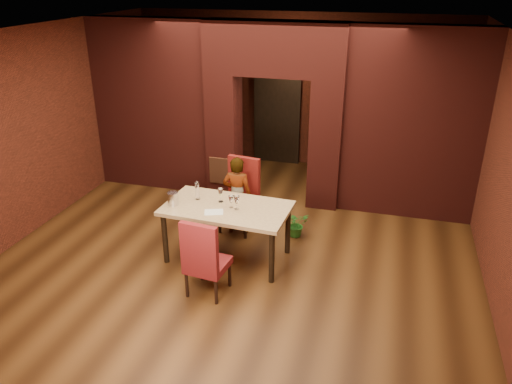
{
  "coord_description": "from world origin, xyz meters",
  "views": [
    {
      "loc": [
        2.03,
        -6.39,
        3.97
      ],
      "look_at": [
        0.23,
        0.0,
        1.0
      ],
      "focal_mm": 35.0,
      "sensor_mm": 36.0,
      "label": 1
    }
  ],
  "objects_px": {
    "potted_plant": "(296,224)",
    "chair_far": "(238,196)",
    "wine_bucket": "(173,199)",
    "wine_glass_b": "(231,202)",
    "wine_glass_c": "(237,203)",
    "water_bottle": "(197,190)",
    "wine_glass_a": "(221,195)",
    "person_seated": "(237,196)",
    "dining_table": "(227,232)",
    "chair_near": "(207,255)"
  },
  "relations": [
    {
      "from": "water_bottle",
      "to": "potted_plant",
      "type": "relative_size",
      "value": 0.69
    },
    {
      "from": "wine_glass_c",
      "to": "person_seated",
      "type": "bearing_deg",
      "value": 107.3
    },
    {
      "from": "chair_far",
      "to": "wine_glass_c",
      "type": "height_order",
      "value": "chair_far"
    },
    {
      "from": "wine_glass_c",
      "to": "chair_far",
      "type": "bearing_deg",
      "value": 106.5
    },
    {
      "from": "wine_bucket",
      "to": "potted_plant",
      "type": "relative_size",
      "value": 0.46
    },
    {
      "from": "wine_glass_a",
      "to": "wine_glass_b",
      "type": "relative_size",
      "value": 1.13
    },
    {
      "from": "wine_glass_b",
      "to": "water_bottle",
      "type": "xyz_separation_m",
      "value": [
        -0.57,
        0.14,
        0.05
      ]
    },
    {
      "from": "chair_near",
      "to": "wine_glass_b",
      "type": "relative_size",
      "value": 6.0
    },
    {
      "from": "dining_table",
      "to": "chair_near",
      "type": "xyz_separation_m",
      "value": [
        0.03,
        -0.9,
        0.13
      ]
    },
    {
      "from": "wine_glass_b",
      "to": "water_bottle",
      "type": "distance_m",
      "value": 0.59
    },
    {
      "from": "potted_plant",
      "to": "chair_far",
      "type": "bearing_deg",
      "value": -177.1
    },
    {
      "from": "chair_far",
      "to": "wine_glass_b",
      "type": "distance_m",
      "value": 0.98
    },
    {
      "from": "wine_glass_b",
      "to": "potted_plant",
      "type": "height_order",
      "value": "wine_glass_b"
    },
    {
      "from": "wine_glass_c",
      "to": "chair_near",
      "type": "bearing_deg",
      "value": -98.88
    },
    {
      "from": "dining_table",
      "to": "wine_glass_b",
      "type": "distance_m",
      "value": 0.52
    },
    {
      "from": "person_seated",
      "to": "wine_glass_b",
      "type": "relative_size",
      "value": 7.05
    },
    {
      "from": "dining_table",
      "to": "chair_near",
      "type": "distance_m",
      "value": 0.91
    },
    {
      "from": "water_bottle",
      "to": "wine_glass_a",
      "type": "bearing_deg",
      "value": 1.18
    },
    {
      "from": "person_seated",
      "to": "wine_glass_a",
      "type": "height_order",
      "value": "person_seated"
    },
    {
      "from": "wine_glass_b",
      "to": "water_bottle",
      "type": "height_order",
      "value": "water_bottle"
    },
    {
      "from": "wine_glass_b",
      "to": "wine_bucket",
      "type": "distance_m",
      "value": 0.85
    },
    {
      "from": "wine_glass_a",
      "to": "wine_glass_b",
      "type": "height_order",
      "value": "wine_glass_a"
    },
    {
      "from": "chair_far",
      "to": "wine_glass_b",
      "type": "xyz_separation_m",
      "value": [
        0.18,
        -0.9,
        0.34
      ]
    },
    {
      "from": "chair_near",
      "to": "wine_glass_b",
      "type": "xyz_separation_m",
      "value": [
        0.04,
        0.88,
        0.38
      ]
    },
    {
      "from": "chair_near",
      "to": "person_seated",
      "type": "height_order",
      "value": "person_seated"
    },
    {
      "from": "chair_far",
      "to": "person_seated",
      "type": "distance_m",
      "value": 0.09
    },
    {
      "from": "wine_glass_b",
      "to": "wine_bucket",
      "type": "bearing_deg",
      "value": -171.05
    },
    {
      "from": "wine_glass_a",
      "to": "wine_bucket",
      "type": "xyz_separation_m",
      "value": [
        -0.63,
        -0.28,
        -0.01
      ]
    },
    {
      "from": "chair_far",
      "to": "wine_glass_b",
      "type": "relative_size",
      "value": 6.49
    },
    {
      "from": "person_seated",
      "to": "wine_glass_a",
      "type": "relative_size",
      "value": 6.26
    },
    {
      "from": "wine_glass_a",
      "to": "potted_plant",
      "type": "bearing_deg",
      "value": 38.89
    },
    {
      "from": "chair_far",
      "to": "person_seated",
      "type": "height_order",
      "value": "person_seated"
    },
    {
      "from": "chair_near",
      "to": "potted_plant",
      "type": "relative_size",
      "value": 2.69
    },
    {
      "from": "wine_bucket",
      "to": "water_bottle",
      "type": "xyz_separation_m",
      "value": [
        0.27,
        0.27,
        0.05
      ]
    },
    {
      "from": "wine_glass_a",
      "to": "wine_glass_c",
      "type": "bearing_deg",
      "value": -30.71
    },
    {
      "from": "wine_glass_c",
      "to": "wine_bucket",
      "type": "bearing_deg",
      "value": -173.82
    },
    {
      "from": "dining_table",
      "to": "water_bottle",
      "type": "xyz_separation_m",
      "value": [
        -0.5,
        0.12,
        0.56
      ]
    },
    {
      "from": "wine_glass_a",
      "to": "wine_glass_c",
      "type": "distance_m",
      "value": 0.35
    },
    {
      "from": "potted_plant",
      "to": "chair_near",
      "type": "bearing_deg",
      "value": -114.14
    },
    {
      "from": "wine_glass_b",
      "to": "water_bottle",
      "type": "bearing_deg",
      "value": 166.01
    },
    {
      "from": "chair_near",
      "to": "dining_table",
      "type": "bearing_deg",
      "value": -82.03
    },
    {
      "from": "wine_glass_a",
      "to": "chair_near",
      "type": "bearing_deg",
      "value": -80.57
    },
    {
      "from": "wine_glass_b",
      "to": "wine_glass_c",
      "type": "distance_m",
      "value": 0.1
    },
    {
      "from": "chair_far",
      "to": "person_seated",
      "type": "xyz_separation_m",
      "value": [
        0.01,
        -0.08,
        0.05
      ]
    },
    {
      "from": "chair_far",
      "to": "wine_glass_c",
      "type": "xyz_separation_m",
      "value": [
        0.28,
        -0.93,
        0.35
      ]
    },
    {
      "from": "dining_table",
      "to": "person_seated",
      "type": "xyz_separation_m",
      "value": [
        -0.1,
        0.8,
        0.23
      ]
    },
    {
      "from": "potted_plant",
      "to": "wine_bucket",
      "type": "bearing_deg",
      "value": -146.28
    },
    {
      "from": "wine_bucket",
      "to": "potted_plant",
      "type": "distance_m",
      "value": 2.08
    },
    {
      "from": "chair_near",
      "to": "water_bottle",
      "type": "height_order",
      "value": "water_bottle"
    },
    {
      "from": "dining_table",
      "to": "wine_glass_a",
      "type": "relative_size",
      "value": 8.62
    }
  ]
}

